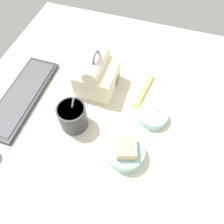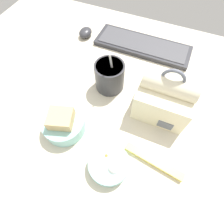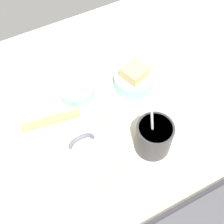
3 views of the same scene
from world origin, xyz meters
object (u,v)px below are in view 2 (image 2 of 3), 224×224
at_px(bento_bowl_sandwich, 64,124).
at_px(computer_mouse, 85,33).
at_px(soup_cup, 110,76).
at_px(chopstick_case, 153,161).
at_px(lunch_bag, 165,97).
at_px(keyboard, 143,45).
at_px(bento_bowl_snacks, 109,164).

relative_size(bento_bowl_sandwich, computer_mouse, 1.86).
bearing_deg(soup_cup, bento_bowl_sandwich, -106.65).
relative_size(computer_mouse, chopstick_case, 0.38).
xyz_separation_m(bento_bowl_sandwich, chopstick_case, (0.30, 0.00, -0.02)).
bearing_deg(soup_cup, lunch_bag, -6.85).
distance_m(keyboard, bento_bowl_snacks, 0.54).
relative_size(lunch_bag, chopstick_case, 1.03).
distance_m(lunch_bag, bento_bowl_sandwich, 0.33).
bearing_deg(keyboard, soup_cup, -100.41).
height_order(bento_bowl_snacks, computer_mouse, bento_bowl_snacks).
distance_m(lunch_bag, computer_mouse, 0.49).
distance_m(lunch_bag, soup_cup, 0.20).
xyz_separation_m(keyboard, bento_bowl_snacks, (0.07, -0.53, 0.01)).
distance_m(bento_bowl_sandwich, computer_mouse, 0.47).
distance_m(soup_cup, computer_mouse, 0.32).
xyz_separation_m(keyboard, soup_cup, (-0.05, -0.25, 0.04)).
height_order(lunch_bag, bento_bowl_snacks, lunch_bag).
bearing_deg(computer_mouse, soup_cup, -45.94).
height_order(keyboard, bento_bowl_sandwich, bento_bowl_sandwich).
bearing_deg(computer_mouse, bento_bowl_snacks, -56.48).
xyz_separation_m(bento_bowl_snacks, computer_mouse, (-0.33, 0.51, -0.00)).
relative_size(keyboard, lunch_bag, 2.16).
height_order(keyboard, lunch_bag, lunch_bag).
height_order(keyboard, computer_mouse, computer_mouse).
bearing_deg(soup_cup, bento_bowl_snacks, -67.56).
height_order(soup_cup, bento_bowl_snacks, soup_cup).
bearing_deg(bento_bowl_snacks, keyboard, 97.27).
xyz_separation_m(soup_cup, chopstick_case, (0.23, -0.22, -0.05)).
distance_m(computer_mouse, chopstick_case, 0.63).
bearing_deg(lunch_bag, chopstick_case, -80.96).
distance_m(bento_bowl_sandwich, bento_bowl_snacks, 0.19).
relative_size(bento_bowl_sandwich, bento_bowl_snacks, 1.13).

